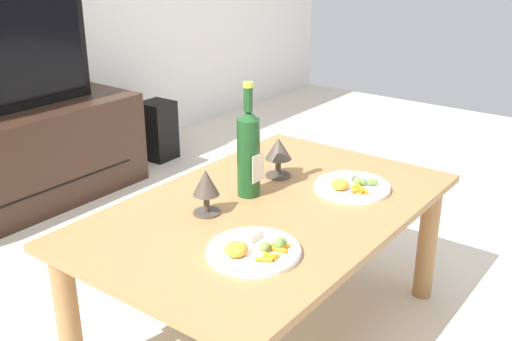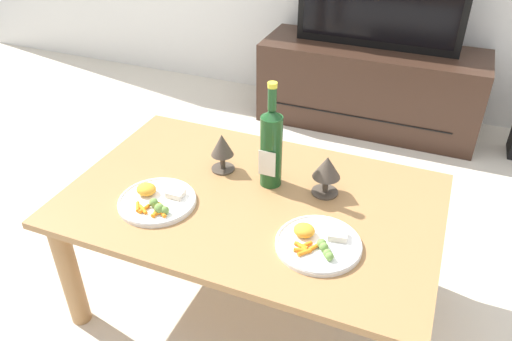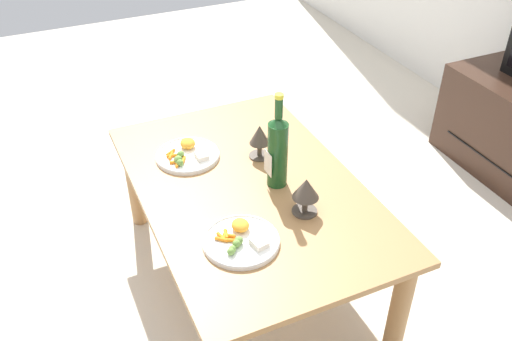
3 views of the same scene
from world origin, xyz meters
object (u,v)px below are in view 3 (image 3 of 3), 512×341
Objects in this scene: dinner_plate_left at (187,154)px; dinner_plate_right at (241,240)px; dining_table at (249,202)px; goblet_right at (306,190)px; goblet_left at (260,137)px; wine_bottle at (278,149)px.

dinner_plate_left is 1.00× the size of dinner_plate_right.
dining_table is 4.82× the size of dinner_plate_right.
dining_table is 8.65× the size of goblet_right.
dinner_plate_left is at bearing -151.68° from goblet_right.
goblet_left is 0.56× the size of dinner_plate_right.
dinner_plate_right is at bearing -78.74° from goblet_right.
dining_table is at bearing 28.37° from dinner_plate_left.
dining_table is at bearing -105.75° from wine_bottle.
dinner_plate_left is (-0.11, -0.26, -0.08)m from goblet_left.
dinner_plate_right is (0.27, -0.15, 0.09)m from dining_table.
wine_bottle is 0.37m from dinner_plate_right.
wine_bottle is 0.20m from goblet_left.
dining_table is 0.30m from goblet_right.
goblet_left is 0.38m from goblet_right.
goblet_right is (0.38, 0.00, 0.00)m from goblet_left.
dinner_plate_right is (0.43, -0.26, -0.08)m from goblet_left.
goblet_left is 0.51m from dinner_plate_right.
dining_table is 3.27× the size of wine_bottle.
dinner_plate_right is (0.05, -0.26, -0.08)m from goblet_right.
goblet_left reaches higher than dinner_plate_left.
dinner_plate_left is at bearing -151.63° from dining_table.
dinner_plate_right is (0.54, 0.00, -0.00)m from dinner_plate_left.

